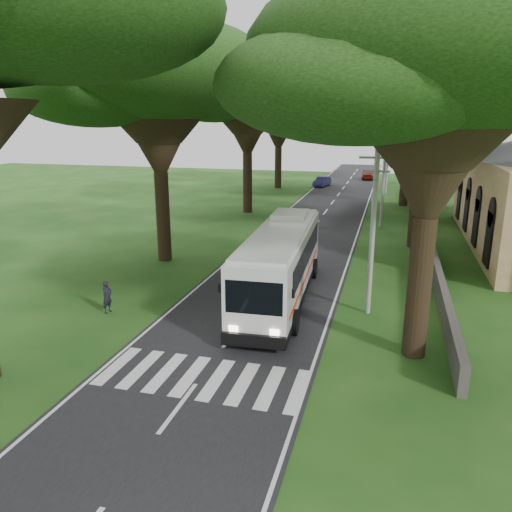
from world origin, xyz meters
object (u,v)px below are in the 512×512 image
at_px(pole_near, 373,228).
at_px(pedestrian, 107,297).
at_px(distant_car_b, 322,181).
at_px(pole_mid, 384,179).
at_px(coach_bus, 281,262).
at_px(distant_car_c, 368,175).
at_px(pole_far, 388,160).

relative_size(pole_near, pedestrian, 5.03).
distance_m(distant_car_b, pedestrian, 48.33).
xyz_separation_m(pole_near, pole_mid, (0.00, 20.00, 0.00)).
distance_m(coach_bus, distant_car_c, 53.90).
height_order(pole_mid, pedestrian, pole_mid).
bearing_deg(pole_far, distant_car_b, 149.84).
height_order(pole_near, distant_car_b, pole_near).
distance_m(pole_near, pole_mid, 20.00).
relative_size(pole_far, coach_bus, 0.63).
bearing_deg(pole_mid, coach_bus, -103.14).
bearing_deg(pole_far, pedestrian, -105.69).
height_order(pole_mid, pole_far, same).
bearing_deg(distant_car_b, pedestrian, -83.20).
height_order(pole_near, pole_far, same).
bearing_deg(pole_far, pole_mid, -90.00).
distance_m(pole_mid, coach_bus, 19.89).
bearing_deg(distant_car_c, pole_far, 98.48).
xyz_separation_m(pole_mid, pedestrian, (-12.15, -23.25, -3.38)).
bearing_deg(distant_car_c, coach_bus, 85.41).
relative_size(distant_car_c, pedestrian, 2.61).
height_order(pole_far, distant_car_c, pole_far).
distance_m(pole_far, distant_car_b, 10.43).
distance_m(pole_mid, pedestrian, 26.45).
bearing_deg(distant_car_b, coach_bus, -73.69).
xyz_separation_m(distant_car_c, pedestrian, (-9.19, -57.86, 0.16)).
relative_size(distant_car_b, pedestrian, 2.49).
relative_size(pole_near, coach_bus, 0.63).
height_order(pole_mid, coach_bus, pole_mid).
bearing_deg(coach_bus, pole_mid, 73.92).
distance_m(distant_car_b, distant_car_c, 11.14).
distance_m(coach_bus, pedestrian, 8.72).
xyz_separation_m(distant_car_b, pedestrian, (-3.65, -48.19, 0.11)).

